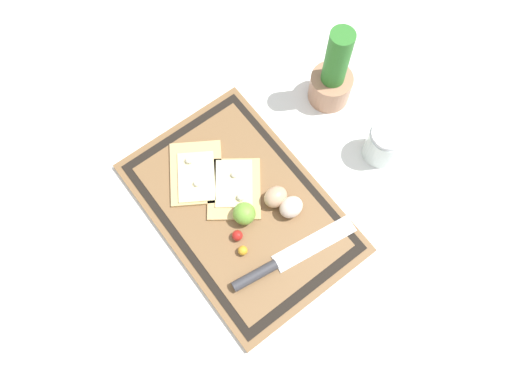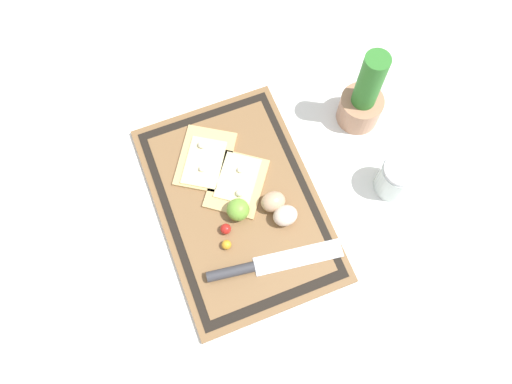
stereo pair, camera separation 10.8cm
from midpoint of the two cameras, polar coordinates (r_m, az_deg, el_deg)
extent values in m
plane|color=white|center=(1.10, -4.56, -2.23)|extent=(6.00, 6.00, 0.00)
cube|color=brown|center=(1.09, -4.58, -2.13)|extent=(0.51, 0.34, 0.01)
cube|color=black|center=(1.09, -4.61, -2.00)|extent=(0.48, 0.31, 0.00)
cube|color=brown|center=(1.09, -4.61, -1.98)|extent=(0.43, 0.28, 0.00)
cube|color=tan|center=(1.12, -9.55, 1.82)|extent=(0.19, 0.18, 0.01)
cube|color=beige|center=(1.11, -9.58, 1.39)|extent=(0.14, 0.13, 0.00)
sphere|color=silver|center=(1.12, -10.40, 3.24)|extent=(0.02, 0.02, 0.02)
sphere|color=silver|center=(1.10, -9.61, 0.61)|extent=(0.01, 0.01, 0.01)
cube|color=tan|center=(1.10, -5.31, 0.01)|extent=(0.18, 0.18, 0.01)
cube|color=beige|center=(1.10, -5.32, 0.63)|extent=(0.14, 0.13, 0.00)
sphere|color=silver|center=(1.07, -4.62, -0.99)|extent=(0.02, 0.02, 0.02)
sphere|color=silver|center=(1.10, -5.33, 1.62)|extent=(0.01, 0.01, 0.01)
cube|color=silver|center=(1.06, 3.83, -6.28)|extent=(0.07, 0.19, 0.00)
cylinder|color=#38383D|center=(1.03, -3.13, -9.91)|extent=(0.04, 0.10, 0.02)
ellipsoid|color=tan|center=(1.07, -0.61, -0.93)|extent=(0.04, 0.05, 0.04)
ellipsoid|color=beige|center=(1.06, 1.16, -2.11)|extent=(0.04, 0.05, 0.04)
sphere|color=#70A838|center=(1.05, -4.26, -2.86)|extent=(0.05, 0.05, 0.05)
sphere|color=red|center=(1.05, -5.06, -5.37)|extent=(0.02, 0.02, 0.02)
sphere|color=gold|center=(1.05, -4.47, -7.08)|extent=(0.02, 0.02, 0.02)
cylinder|color=#AD7A5B|center=(1.19, 5.91, 11.52)|extent=(0.10, 0.10, 0.08)
cylinder|color=#2D7528|center=(1.12, 6.38, 14.12)|extent=(0.05, 0.05, 0.19)
cylinder|color=silver|center=(1.13, 11.78, 5.02)|extent=(0.08, 0.08, 0.09)
cylinder|color=olive|center=(1.16, 11.54, 4.46)|extent=(0.07, 0.07, 0.03)
cylinder|color=silver|center=(1.09, 12.26, 6.12)|extent=(0.08, 0.08, 0.01)
camera|label=1|loc=(0.05, -92.89, -7.43)|focal=35.00mm
camera|label=2|loc=(0.05, 87.11, 7.43)|focal=35.00mm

